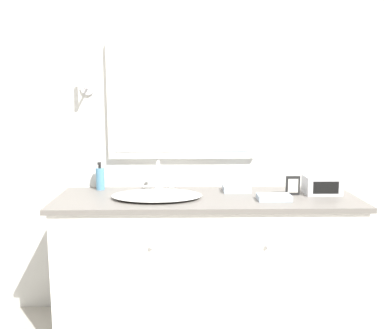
# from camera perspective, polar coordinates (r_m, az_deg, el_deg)

# --- Properties ---
(wall_back) EXTENTS (8.00, 0.18, 2.55)m
(wall_back) POSITION_cam_1_polar(r_m,az_deg,el_deg) (2.87, 1.61, 5.39)
(wall_back) COLOR silver
(wall_back) RESTS_ON ground_plane
(vanity_counter) EXTENTS (1.84, 0.59, 0.86)m
(vanity_counter) POSITION_cam_1_polar(r_m,az_deg,el_deg) (2.74, 1.95, -13.04)
(vanity_counter) COLOR white
(vanity_counter) RESTS_ON ground_plane
(sink_basin) EXTENTS (0.54, 0.39, 0.20)m
(sink_basin) POSITION_cam_1_polar(r_m,az_deg,el_deg) (2.59, -4.71, -4.05)
(sink_basin) COLOR white
(sink_basin) RESTS_ON vanity_counter
(soap_bottle) EXTENTS (0.06, 0.06, 0.18)m
(soap_bottle) POSITION_cam_1_polar(r_m,az_deg,el_deg) (2.86, -12.15, -1.82)
(soap_bottle) COLOR teal
(soap_bottle) RESTS_ON vanity_counter
(appliance_box) EXTENTS (0.22, 0.16, 0.11)m
(appliance_box) POSITION_cam_1_polar(r_m,az_deg,el_deg) (2.80, 16.94, -2.65)
(appliance_box) COLOR #BCBCC1
(appliance_box) RESTS_ON vanity_counter
(picture_frame) EXTENTS (0.09, 0.01, 0.12)m
(picture_frame) POSITION_cam_1_polar(r_m,az_deg,el_deg) (2.72, 13.29, -2.75)
(picture_frame) COLOR black
(picture_frame) RESTS_ON vanity_counter
(hand_towel_near_sink) EXTENTS (0.20, 0.12, 0.03)m
(hand_towel_near_sink) POSITION_cam_1_polar(r_m,az_deg,el_deg) (2.58, 10.88, -4.32)
(hand_towel_near_sink) COLOR #A8B7C6
(hand_towel_near_sink) RESTS_ON vanity_counter
(hand_towel_far_corner) EXTENTS (0.17, 0.14, 0.04)m
(hand_towel_far_corner) POSITION_cam_1_polar(r_m,az_deg,el_deg) (2.77, 5.96, -3.20)
(hand_towel_far_corner) COLOR #A8B7C6
(hand_towel_far_corner) RESTS_ON vanity_counter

